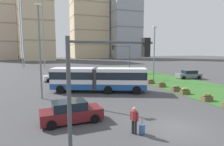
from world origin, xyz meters
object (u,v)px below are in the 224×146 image
(car_white_van, at_px, (57,77))
(flower_planter_1, at_px, (207,97))
(flower_planter_5, at_px, (151,81))
(traffic_light_near_left, at_px, (99,83))
(streetlight_median, at_px, (154,51))
(rolling_suitcase, at_px, (142,129))
(flower_planter_4, at_px, (162,84))
(flower_planter_3, at_px, (176,88))
(flower_planter_2, at_px, (185,91))
(apartment_tower_westcentre, at_px, (39,23))
(streetlight_left, at_px, (40,48))
(traffic_light_far_right, at_px, (124,56))
(apartment_tower_eastcentre, at_px, (125,21))
(car_maroon_sedan, at_px, (71,112))
(pedestrian_crossing, at_px, (134,118))
(apartment_tower_centre, at_px, (89,25))
(car_grey_wagon, at_px, (189,75))
(articulated_bus, at_px, (99,79))

(car_white_van, relative_size, flower_planter_1, 4.10)
(flower_planter_5, bearing_deg, car_white_van, 148.96)
(traffic_light_near_left, height_order, streetlight_median, streetlight_median)
(rolling_suitcase, distance_m, streetlight_median, 21.66)
(rolling_suitcase, height_order, flower_planter_4, rolling_suitcase)
(flower_planter_3, distance_m, flower_planter_5, 5.94)
(flower_planter_2, bearing_deg, apartment_tower_westcentre, 100.09)
(flower_planter_2, height_order, streetlight_left, streetlight_left)
(traffic_light_far_right, relative_size, apartment_tower_eastcentre, 0.13)
(rolling_suitcase, height_order, flower_planter_2, rolling_suitcase)
(car_maroon_sedan, bearing_deg, streetlight_median, 41.23)
(rolling_suitcase, relative_size, flower_planter_5, 0.88)
(pedestrian_crossing, bearing_deg, car_maroon_sedan, 135.19)
(streetlight_median, bearing_deg, flower_planter_5, -130.77)
(car_white_van, height_order, apartment_tower_centre, apartment_tower_centre)
(flower_planter_1, bearing_deg, traffic_light_near_left, -151.37)
(car_white_van, bearing_deg, flower_planter_1, -54.58)
(pedestrian_crossing, relative_size, apartment_tower_centre, 0.04)
(car_white_van, height_order, apartment_tower_westcentre, apartment_tower_westcentre)
(streetlight_median, distance_m, apartment_tower_centre, 98.93)
(streetlight_left, bearing_deg, car_maroon_sedan, -76.14)
(car_grey_wagon, distance_m, streetlight_left, 26.42)
(pedestrian_crossing, relative_size, apartment_tower_westcentre, 0.05)
(car_white_van, xyz_separation_m, traffic_light_near_left, (-0.28, -26.33, 3.21))
(streetlight_left, bearing_deg, car_grey_wagon, 13.29)
(car_white_van, height_order, flower_planter_5, car_white_van)
(flower_planter_3, distance_m, streetlight_median, 9.53)
(traffic_light_far_right, xyz_separation_m, streetlight_median, (3.48, -4.54, 0.83))
(flower_planter_3, bearing_deg, car_grey_wagon, 41.03)
(streetlight_left, bearing_deg, traffic_light_far_right, 36.17)
(apartment_tower_eastcentre, bearing_deg, flower_planter_2, -110.05)
(pedestrian_crossing, height_order, rolling_suitcase, pedestrian_crossing)
(car_white_van, height_order, traffic_light_far_right, traffic_light_far_right)
(streetlight_left, bearing_deg, articulated_bus, 9.67)
(articulated_bus, bearing_deg, rolling_suitcase, -94.23)
(articulated_bus, distance_m, traffic_light_near_left, 16.53)
(car_white_van, bearing_deg, traffic_light_near_left, -90.61)
(car_white_van, height_order, flower_planter_3, car_white_van)
(pedestrian_crossing, xyz_separation_m, apartment_tower_westcentre, (-5.49, 97.27, 17.96))
(car_white_van, relative_size, flower_planter_3, 4.10)
(car_grey_wagon, xyz_separation_m, traffic_light_far_right, (-11.02, 4.47, 3.41))
(flower_planter_2, xyz_separation_m, streetlight_left, (-15.87, 3.87, 5.02))
(pedestrian_crossing, relative_size, streetlight_left, 0.17)
(car_grey_wagon, height_order, rolling_suitcase, car_grey_wagon)
(car_white_van, distance_m, traffic_light_far_right, 12.38)
(car_maroon_sedan, relative_size, traffic_light_near_left, 0.78)
(car_maroon_sedan, height_order, apartment_tower_centre, apartment_tower_centre)
(flower_planter_3, relative_size, apartment_tower_centre, 0.03)
(car_maroon_sedan, distance_m, flower_planter_2, 14.50)
(apartment_tower_centre, bearing_deg, flower_planter_1, -97.40)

